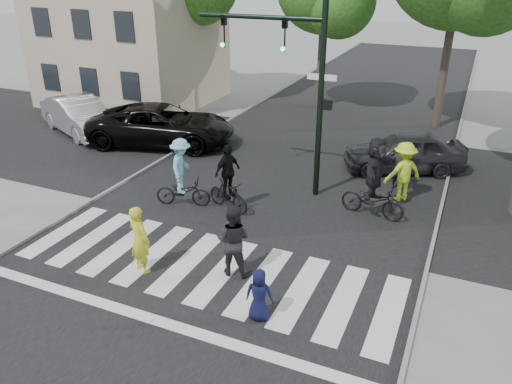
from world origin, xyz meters
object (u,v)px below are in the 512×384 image
at_px(pedestrian_child, 259,295).
at_px(cyclist_right, 374,182).
at_px(traffic_signal, 295,71).
at_px(cyclist_mid, 228,184).
at_px(cyclist_left, 182,177).
at_px(pedestrian_woman, 140,239).
at_px(car_suv, 162,125).
at_px(car_silver, 79,116).
at_px(car_grey, 404,152).
at_px(pedestrian_adult, 233,240).

relative_size(pedestrian_child, cyclist_right, 0.49).
bearing_deg(traffic_signal, cyclist_mid, -120.52).
height_order(traffic_signal, cyclist_mid, traffic_signal).
relative_size(traffic_signal, cyclist_left, 2.78).
relative_size(pedestrian_woman, cyclist_mid, 0.84).
bearing_deg(traffic_signal, car_suv, 161.50).
xyz_separation_m(cyclist_left, car_silver, (-7.91, 4.37, -0.15)).
bearing_deg(cyclist_left, car_grey, 44.34).
xyz_separation_m(pedestrian_child, cyclist_right, (1.17, 5.68, 0.49)).
bearing_deg(pedestrian_woman, cyclist_left, -56.63).
bearing_deg(pedestrian_child, pedestrian_woman, -21.00).
relative_size(traffic_signal, car_silver, 1.25).
bearing_deg(pedestrian_woman, car_silver, -23.84).
bearing_deg(cyclist_mid, pedestrian_adult, -61.18).
relative_size(cyclist_mid, cyclist_right, 0.85).
height_order(pedestrian_adult, cyclist_right, cyclist_right).
distance_m(pedestrian_child, cyclist_left, 5.93).
height_order(pedestrian_woman, pedestrian_adult, pedestrian_adult).
relative_size(cyclist_left, car_grey, 0.51).
distance_m(cyclist_left, cyclist_mid, 1.45).
relative_size(cyclist_left, car_suv, 0.37).
relative_size(pedestrian_adult, cyclist_right, 0.75).
bearing_deg(pedestrian_adult, car_suv, -54.40).
bearing_deg(car_silver, cyclist_mid, -88.94).
bearing_deg(car_silver, pedestrian_child, -99.82).
distance_m(cyclist_mid, cyclist_right, 4.29).
xyz_separation_m(pedestrian_woman, pedestrian_child, (3.33, -0.51, -0.27)).
distance_m(pedestrian_woman, pedestrian_child, 3.38).
bearing_deg(car_suv, traffic_signal, -123.34).
distance_m(cyclist_mid, car_grey, 6.89).
xyz_separation_m(pedestrian_woman, car_grey, (4.77, 9.16, -0.15)).
distance_m(traffic_signal, car_silver, 11.20).
bearing_deg(pedestrian_adult, pedestrian_woman, 13.67).
bearing_deg(cyclist_left, cyclist_right, 16.53).
height_order(pedestrian_woman, cyclist_mid, cyclist_mid).
bearing_deg(pedestrian_adult, car_silver, -40.50).
relative_size(cyclist_left, car_silver, 0.45).
bearing_deg(car_suv, car_silver, 77.69).
bearing_deg(pedestrian_woman, pedestrian_child, -170.92).
height_order(pedestrian_woman, pedestrian_child, pedestrian_woman).
height_order(car_suv, car_silver, car_suv).
height_order(pedestrian_child, car_suv, car_suv).
xyz_separation_m(cyclist_left, cyclist_mid, (1.42, 0.28, -0.08)).
bearing_deg(pedestrian_adult, car_grey, -115.47).
height_order(car_silver, car_grey, car_silver).
distance_m(pedestrian_woman, pedestrian_adult, 2.24).
distance_m(pedestrian_woman, cyclist_mid, 3.84).
distance_m(pedestrian_child, car_grey, 9.78).
relative_size(pedestrian_adult, car_silver, 0.38).
bearing_deg(cyclist_right, pedestrian_woman, -131.07).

